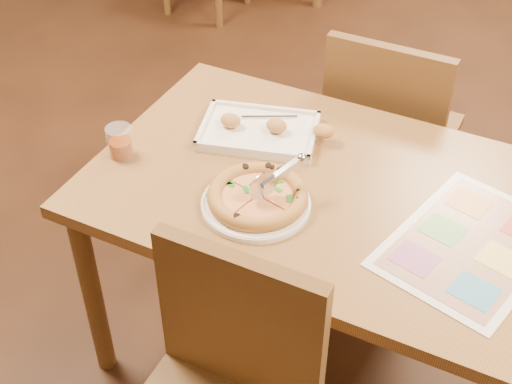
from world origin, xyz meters
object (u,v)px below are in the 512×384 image
at_px(chair_far, 388,121).
at_px(pizza_cutter, 276,177).
at_px(glass_tumbler, 120,144).
at_px(chair_near, 223,384).
at_px(plate, 256,204).
at_px(dining_table, 324,209).
at_px(menu, 471,245).
at_px(appetizer_tray, 262,131).
at_px(pizza, 258,196).

xyz_separation_m(chair_far, pizza_cutter, (-0.09, -0.73, 0.24)).
height_order(pizza_cutter, glass_tumbler, pizza_cutter).
distance_m(chair_near, plate, 0.49).
bearing_deg(dining_table, menu, -7.39).
distance_m(appetizer_tray, glass_tumbler, 0.42).
height_order(chair_near, menu, chair_near).
distance_m(chair_far, plate, 0.79).
bearing_deg(chair_far, dining_table, 90.00).
bearing_deg(pizza, pizza_cutter, 33.75).
bearing_deg(chair_far, pizza_cutter, 82.77).
distance_m(dining_table, pizza_cutter, 0.24).
relative_size(plate, glass_tumbler, 3.08).
bearing_deg(plate, appetizer_tray, 113.29).
bearing_deg(menu, chair_far, 122.47).
height_order(chair_near, glass_tumbler, chair_near).
bearing_deg(glass_tumbler, plate, -3.40).
xyz_separation_m(pizza_cutter, glass_tumbler, (-0.49, -0.01, -0.05)).
height_order(chair_far, pizza, chair_far).
xyz_separation_m(plate, appetizer_tray, (-0.13, 0.30, 0.01)).
height_order(dining_table, chair_far, chair_far).
relative_size(chair_far, pizza, 1.74).
distance_m(dining_table, chair_far, 0.61).
height_order(dining_table, appetizer_tray, appetizer_tray).
bearing_deg(plate, menu, 11.27).
distance_m(plate, pizza, 0.02).
bearing_deg(chair_near, dining_table, 90.00).
bearing_deg(dining_table, glass_tumbler, -166.79).
distance_m(plate, glass_tumbler, 0.45).
relative_size(appetizer_tray, menu, 0.87).
bearing_deg(dining_table, plate, -129.09).
height_order(dining_table, pizza, pizza).
bearing_deg(pizza_cutter, menu, -49.51).
height_order(plate, pizza, pizza).
bearing_deg(plate, chair_far, 80.14).
bearing_deg(pizza_cutter, pizza, 155.91).
height_order(dining_table, pizza_cutter, pizza_cutter).
distance_m(chair_near, pizza_cutter, 0.54).
distance_m(glass_tumbler, menu, 1.01).
distance_m(dining_table, pizza, 0.23).
bearing_deg(chair_near, chair_far, 90.00).
relative_size(chair_near, menu, 0.98).
distance_m(dining_table, glass_tumbler, 0.61).
xyz_separation_m(chair_far, appetizer_tray, (-0.26, -0.47, 0.17)).
height_order(chair_far, glass_tumbler, chair_far).
xyz_separation_m(plate, pizza_cutter, (0.04, 0.04, 0.08)).
relative_size(pizza, pizza_cutter, 1.87).
bearing_deg(plate, glass_tumbler, 176.60).
xyz_separation_m(pizza_cutter, appetizer_tray, (-0.17, 0.26, -0.07)).
height_order(appetizer_tray, menu, appetizer_tray).
distance_m(pizza, pizza_cutter, 0.08).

